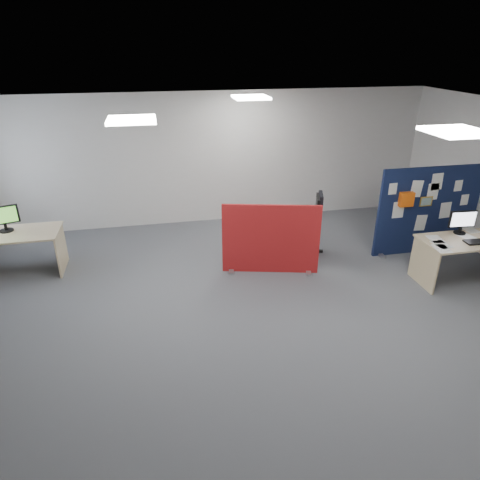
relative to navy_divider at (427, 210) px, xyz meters
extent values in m
plane|color=#4D4F54|center=(-3.46, -1.18, -0.81)|extent=(9.00, 9.00, 0.00)
cube|color=white|center=(-3.46, -1.18, 1.89)|extent=(9.00, 7.00, 0.02)
cube|color=silver|center=(-3.46, 2.32, 0.54)|extent=(9.00, 0.02, 2.70)
cube|color=silver|center=(-3.46, -4.68, 0.54)|extent=(9.00, 0.02, 2.70)
cube|color=white|center=(-1.46, -2.18, 1.86)|extent=(0.60, 0.60, 0.04)
cube|color=white|center=(-4.96, -0.68, 1.86)|extent=(0.60, 0.60, 0.04)
cube|color=white|center=(-2.96, 1.32, 1.86)|extent=(0.60, 0.60, 0.04)
cube|color=#0E1735|center=(0.02, 0.00, 0.00)|extent=(1.96, 0.06, 1.61)
cube|color=#99989E|center=(-0.81, 0.00, -0.79)|extent=(0.08, 0.30, 0.04)
cube|color=#99989E|center=(0.85, 0.00, -0.79)|extent=(0.08, 0.30, 0.04)
cube|color=white|center=(-0.77, -0.03, 0.47)|extent=(0.15, 0.01, 0.20)
cube|color=white|center=(-0.31, -0.03, 0.44)|extent=(0.21, 0.01, 0.30)
cube|color=white|center=(0.06, -0.03, 0.54)|extent=(0.21, 0.01, 0.30)
cube|color=white|center=(0.50, -0.03, 0.44)|extent=(0.15, 0.01, 0.20)
cube|color=white|center=(-0.60, -0.03, 0.07)|extent=(0.21, 0.01, 0.30)
cube|color=white|center=(0.34, -0.03, -0.01)|extent=(0.21, 0.01, 0.30)
cube|color=white|center=(0.69, -0.03, 0.16)|extent=(0.15, 0.01, 0.20)
cube|color=white|center=(-0.11, -0.03, -0.22)|extent=(0.21, 0.01, 0.30)
cube|color=white|center=(0.02, -0.03, 0.36)|extent=(0.21, 0.01, 0.30)
cube|color=gold|center=(-0.08, -0.03, 0.19)|extent=(0.24, 0.01, 0.18)
cube|color=#F65E0F|center=(-0.51, -0.08, 0.27)|extent=(0.25, 0.10, 0.25)
cube|color=tan|center=(0.12, -1.09, -0.10)|extent=(1.66, 0.74, 0.03)
cube|color=tan|center=(-0.68, -1.09, -0.46)|extent=(0.03, 0.68, 0.70)
cube|color=tan|center=(0.12, -0.75, -0.26)|extent=(1.50, 0.02, 0.30)
cylinder|color=black|center=(0.04, -0.85, -0.07)|extent=(0.19, 0.19, 0.02)
cube|color=black|center=(0.04, -0.85, -0.02)|extent=(0.04, 0.03, 0.09)
cube|color=black|center=(0.04, -0.85, 0.17)|extent=(0.45, 0.07, 0.28)
cube|color=white|center=(0.04, -0.87, 0.17)|extent=(0.40, 0.04, 0.24)
cube|color=black|center=(0.11, -1.22, -0.07)|extent=(0.46, 0.20, 0.02)
cube|color=maroon|center=(-2.95, -0.19, -0.21)|extent=(1.57, 0.43, 1.21)
cube|color=#99989E|center=(-3.61, -0.19, -0.79)|extent=(0.08, 0.30, 0.04)
cube|color=#99989E|center=(-2.30, -0.19, -0.79)|extent=(0.08, 0.30, 0.04)
cube|color=tan|center=(-7.14, 0.63, -0.10)|extent=(1.55, 0.78, 0.03)
cube|color=tan|center=(-6.40, 0.63, -0.46)|extent=(0.03, 0.71, 0.70)
cube|color=tan|center=(-7.14, 0.99, -0.26)|extent=(1.40, 0.02, 0.30)
cylinder|color=black|center=(-7.20, 0.74, -0.07)|extent=(0.22, 0.22, 0.02)
cube|color=black|center=(-7.20, 0.74, -0.01)|extent=(0.05, 0.04, 0.11)
cube|color=black|center=(-7.20, 0.74, 0.20)|extent=(0.46, 0.19, 0.30)
cube|color=#4A8E2F|center=(-7.20, 0.72, 0.20)|extent=(0.42, 0.14, 0.26)
cube|color=black|center=(-1.96, 0.32, -0.77)|extent=(0.32, 0.15, 0.04)
cube|color=black|center=(-2.04, 0.58, -0.77)|extent=(0.23, 0.29, 0.04)
cube|color=black|center=(-2.32, 0.58, -0.77)|extent=(0.23, 0.29, 0.04)
cube|color=black|center=(-2.40, 0.33, -0.77)|extent=(0.32, 0.15, 0.04)
cube|color=black|center=(-2.18, 0.16, -0.77)|extent=(0.05, 0.32, 0.04)
cylinder|color=#99989E|center=(-2.18, 0.40, -0.55)|extent=(0.06, 0.06, 0.44)
cube|color=black|center=(-2.18, 0.40, -0.31)|extent=(0.61, 0.61, 0.07)
cube|color=black|center=(-1.96, 0.32, 0.03)|extent=(0.19, 0.44, 0.53)
cube|color=black|center=(-1.92, 0.31, 0.19)|extent=(0.19, 0.40, 0.32)
cube|color=white|center=(-0.51, -1.17, -0.08)|extent=(0.24, 0.32, 0.00)
cube|color=white|center=(-0.47, -0.97, -0.08)|extent=(0.24, 0.32, 0.00)
cube|color=white|center=(-0.59, -1.30, -0.08)|extent=(0.25, 0.33, 0.00)
cube|color=white|center=(0.31, -0.75, -0.08)|extent=(0.22, 0.31, 0.00)
cube|color=white|center=(0.08, -1.02, -0.08)|extent=(0.27, 0.34, 0.00)
camera|label=1|loc=(-4.74, -6.34, 2.76)|focal=32.00mm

